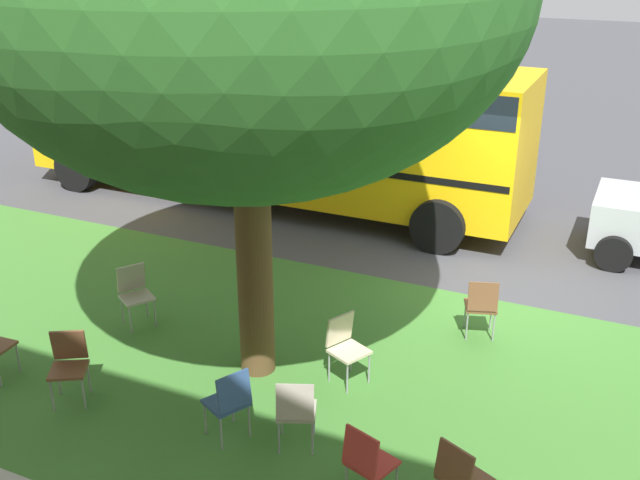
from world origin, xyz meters
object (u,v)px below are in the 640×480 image
chair_5 (296,409)px  chair_2 (229,399)px  chair_7 (135,291)px  chair_1 (367,460)px  chair_3 (460,475)px  chair_8 (345,344)px  chair_0 (481,304)px  school_bus (267,116)px  chair_4 (69,361)px

chair_5 → chair_2: bearing=11.5°
chair_2 → chair_7: 3.09m
chair_1 → chair_3: 0.89m
chair_2 → chair_8: size_ratio=1.00×
chair_1 → chair_7: 4.74m
chair_0 → school_bus: (5.37, -3.88, 1.24)m
chair_7 → chair_1: bearing=154.9°
chair_8 → chair_4: bearing=31.5°
chair_0 → chair_8: same height
chair_0 → chair_8: bearing=53.9°
chair_3 → chair_5: same height
school_bus → chair_7: bearing=98.5°
chair_0 → chair_2: (1.97, 3.35, 0.00)m
chair_3 → chair_5: 1.88m
chair_7 → school_bus: bearing=-81.5°
school_bus → chair_5: bearing=120.3°
chair_2 → chair_7: same height
chair_0 → chair_2: same height
chair_7 → chair_0: bearing=-160.1°
chair_0 → chair_4: 5.37m
chair_3 → chair_2: bearing=-3.2°
chair_2 → chair_3: size_ratio=1.00×
chair_3 → school_bus: school_bus is taller
chair_5 → chair_4: bearing=5.4°
chair_0 → chair_2: bearing=59.6°
chair_2 → school_bus: school_bus is taller
chair_7 → chair_2: bearing=146.4°
chair_3 → chair_5: size_ratio=1.00×
chair_7 → chair_5: bearing=154.7°
chair_2 → chair_4: same height
chair_4 → chair_7: bearing=-76.2°
chair_1 → chair_3: bearing=-169.8°
chair_8 → chair_5: bearing=91.5°
chair_2 → chair_5: bearing=-168.5°
chair_0 → school_bus: size_ratio=0.08×
chair_2 → chair_3: (-2.59, 0.15, 0.00)m
chair_5 → school_bus: 8.29m
chair_5 → school_bus: size_ratio=0.08×
chair_2 → chair_5: size_ratio=1.00×
chair_2 → chair_7: bearing=-33.6°
chair_7 → chair_8: same height
chair_2 → chair_3: same height
chair_8 → chair_7: bearing=-1.8°
chair_0 → chair_1: 3.67m
chair_0 → chair_5: size_ratio=1.00×
chair_2 → school_bus: 8.09m
chair_0 → chair_3: 3.56m
chair_0 → chair_1: same height
chair_3 → chair_5: bearing=-9.0°
chair_2 → chair_5: same height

